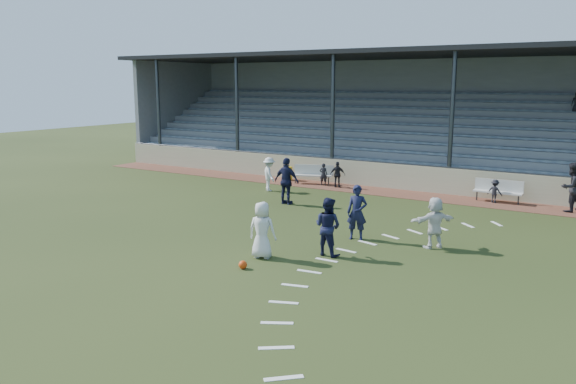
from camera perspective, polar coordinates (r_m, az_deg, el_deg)
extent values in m
plane|color=#293515|center=(17.77, -4.25, -5.44)|extent=(90.00, 90.00, 0.00)
cube|color=brown|center=(26.74, 9.04, 0.09)|extent=(34.00, 2.00, 0.02)
cube|color=#C1B994|center=(27.59, 9.92, 1.64)|extent=(34.00, 0.18, 1.20)
cube|color=beige|center=(28.22, 2.44, 1.70)|extent=(2.02, 1.02, 0.06)
cube|color=beige|center=(28.37, 2.66, 2.25)|extent=(1.91, 0.70, 0.54)
cylinder|color=#33363B|center=(28.42, 0.75, 1.30)|extent=(0.06, 0.06, 0.40)
cylinder|color=#33363B|center=(28.12, 4.14, 1.17)|extent=(0.06, 0.06, 0.40)
cube|color=beige|center=(25.43, 20.52, -0.04)|extent=(2.00, 0.42, 0.06)
cube|color=beige|center=(25.60, 20.65, 0.59)|extent=(2.00, 0.08, 0.54)
cylinder|color=#33363B|center=(25.66, 18.63, -0.35)|extent=(0.06, 0.06, 0.40)
cylinder|color=#33363B|center=(25.32, 22.36, -0.75)|extent=(0.06, 0.06, 0.40)
cylinder|color=gold|center=(29.29, 0.00, 1.91)|extent=(0.45, 0.45, 0.71)
sphere|color=#DE3E0D|center=(15.58, -4.61, -7.38)|extent=(0.23, 0.23, 0.23)
imported|color=silver|center=(16.32, -2.65, -3.88)|extent=(0.91, 0.70, 1.67)
imported|color=#131635|center=(18.34, 7.02, -2.07)|extent=(0.75, 0.59, 1.79)
imported|color=#131635|center=(16.59, 4.06, -3.51)|extent=(0.91, 0.75, 1.74)
imported|color=silver|center=(26.44, -1.92, 1.82)|extent=(1.17, 1.11, 1.59)
imported|color=#131635|center=(23.47, -0.13, 1.11)|extent=(1.16, 0.50, 1.96)
imported|color=silver|center=(17.86, 14.66, -3.02)|extent=(1.33, 1.44, 1.60)
imported|color=black|center=(24.66, 26.84, 0.44)|extent=(1.17, 1.21, 1.96)
imported|color=black|center=(27.81, 3.62, 1.80)|extent=(0.46, 0.35, 1.10)
imported|color=black|center=(27.34, 5.06, 1.78)|extent=(0.79, 0.55, 1.25)
imported|color=black|center=(25.30, 20.26, 0.08)|extent=(0.70, 0.49, 0.99)
cube|color=gray|center=(28.10, 10.34, 1.80)|extent=(34.00, 0.80, 1.20)
cube|color=gray|center=(28.10, 10.46, 3.13)|extent=(33.00, 0.28, 0.10)
cube|color=gray|center=(28.81, 10.93, 2.40)|extent=(34.00, 0.80, 1.60)
cube|color=gray|center=(28.79, 11.07, 4.10)|extent=(33.00, 0.28, 0.10)
cube|color=gray|center=(29.52, 11.50, 2.98)|extent=(34.00, 0.80, 2.00)
cube|color=gray|center=(29.49, 11.65, 5.02)|extent=(33.00, 0.28, 0.10)
cube|color=gray|center=(30.24, 12.04, 3.53)|extent=(34.00, 0.80, 2.40)
cube|color=gray|center=(30.20, 12.20, 5.90)|extent=(33.00, 0.28, 0.10)
cube|color=gray|center=(30.97, 12.56, 4.05)|extent=(34.00, 0.80, 2.80)
cube|color=gray|center=(30.93, 12.74, 6.74)|extent=(33.00, 0.28, 0.10)
cube|color=gray|center=(31.70, 13.06, 4.55)|extent=(34.00, 0.80, 3.20)
cube|color=gray|center=(31.66, 13.25, 7.53)|extent=(33.00, 0.28, 0.10)
cube|color=gray|center=(32.43, 13.53, 5.03)|extent=(34.00, 0.80, 3.60)
cube|color=gray|center=(32.39, 13.74, 8.30)|extent=(33.00, 0.28, 0.10)
cube|color=gray|center=(33.17, 13.98, 5.48)|extent=(34.00, 0.80, 4.00)
cube|color=gray|center=(33.14, 14.20, 9.02)|extent=(33.00, 0.28, 0.10)
cube|color=gray|center=(33.91, 14.42, 5.92)|extent=(34.00, 0.80, 4.40)
cube|color=gray|center=(33.89, 14.65, 9.72)|extent=(33.00, 0.28, 0.10)
cube|color=gray|center=(34.42, 14.80, 7.64)|extent=(34.00, 0.40, 6.40)
cube|color=gray|center=(39.79, -11.01, 8.21)|extent=(0.30, 7.80, 6.40)
cube|color=black|center=(30.69, 12.91, 13.52)|extent=(34.60, 9.00, 0.22)
cylinder|color=#33363B|center=(35.72, -13.01, 7.91)|extent=(0.20, 0.20, 6.50)
cylinder|color=#33363B|center=(31.81, -5.20, 7.80)|extent=(0.20, 0.20, 6.50)
cylinder|color=#33363B|center=(28.62, 4.55, 7.45)|extent=(0.20, 0.20, 6.50)
cylinder|color=#33363B|center=(26.44, 16.27, 6.75)|extent=(0.20, 0.20, 6.50)
cylinder|color=#33363B|center=(27.50, 9.96, 2.98)|extent=(34.00, 0.05, 0.05)
cube|color=white|center=(21.74, 20.43, -3.03)|extent=(0.54, 0.61, 0.01)
cube|color=white|center=(21.16, 17.81, -3.24)|extent=(0.59, 0.56, 0.01)
cube|color=white|center=(20.50, 15.25, -3.54)|extent=(0.64, 0.51, 0.01)
cube|color=white|center=(19.78, 12.76, -3.95)|extent=(0.67, 0.44, 0.01)
cube|color=white|center=(19.00, 10.36, -4.48)|extent=(0.70, 0.37, 0.01)
cube|color=white|center=(18.16, 8.07, -5.13)|extent=(0.71, 0.29, 0.01)
cube|color=white|center=(17.27, 5.92, -5.94)|extent=(0.71, 0.21, 0.01)
cube|color=white|center=(16.33, 3.94, -6.91)|extent=(0.70, 0.12, 0.01)
cube|color=white|center=(15.35, 2.18, -8.08)|extent=(0.71, 0.21, 0.01)
cube|color=white|center=(14.33, 0.69, -9.49)|extent=(0.71, 0.29, 0.01)
cube|color=white|center=(13.30, -0.45, -11.16)|extent=(0.70, 0.37, 0.01)
cube|color=white|center=(12.26, -1.13, -13.16)|extent=(0.67, 0.44, 0.01)
cube|color=white|center=(11.23, -1.19, -15.54)|extent=(0.64, 0.51, 0.01)
cube|color=white|center=(10.23, -0.44, -18.38)|extent=(0.59, 0.56, 0.01)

